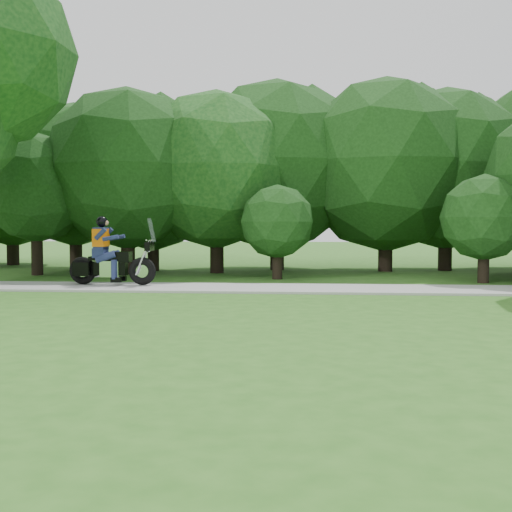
{
  "coord_description": "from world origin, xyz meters",
  "views": [
    {
      "loc": [
        -0.11,
        -8.84,
        1.77
      ],
      "look_at": [
        -1.22,
        4.26,
        1.08
      ],
      "focal_mm": 45.0,
      "sensor_mm": 36.0,
      "label": 1
    }
  ],
  "objects": [
    {
      "name": "walkway",
      "position": [
        0.0,
        8.0,
        0.03
      ],
      "size": [
        60.0,
        2.2,
        0.06
      ],
      "primitive_type": "cube",
      "color": "#9A9A95",
      "rests_on": "ground"
    },
    {
      "name": "ground",
      "position": [
        0.0,
        0.0,
        0.0
      ],
      "size": [
        100.0,
        100.0,
        0.0
      ],
      "primitive_type": "plane",
      "color": "#2D621C",
      "rests_on": "ground"
    },
    {
      "name": "touring_motorcycle",
      "position": [
        -5.68,
        8.31,
        0.74
      ],
      "size": [
        2.47,
        0.76,
        1.88
      ],
      "rotation": [
        0.0,
        0.0,
        -0.05
      ],
      "color": "black",
      "rests_on": "walkway"
    },
    {
      "name": "tree_line",
      "position": [
        2.44,
        14.67,
        3.64
      ],
      "size": [
        40.38,
        11.5,
        7.16
      ],
      "color": "black",
      "rests_on": "ground"
    }
  ]
}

